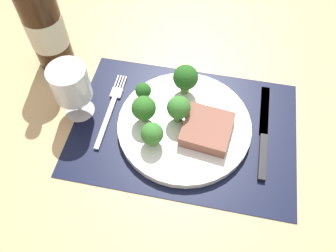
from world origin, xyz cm
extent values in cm
cube|color=tan|center=(0.00, 0.00, -1.50)|extent=(140.00, 110.00, 3.00)
cube|color=black|center=(0.00, 0.00, 0.15)|extent=(44.98, 31.33, 0.30)
cylinder|color=white|center=(0.00, 0.00, 1.10)|extent=(26.79, 26.79, 1.60)
cube|color=#8C5647|center=(4.61, -1.42, 3.19)|extent=(10.17, 10.22, 2.59)
cylinder|color=#5B8942|center=(-1.32, 8.04, 2.99)|extent=(1.84, 1.84, 2.19)
sphere|color=#235B1E|center=(-1.32, 8.04, 6.29)|extent=(5.18, 5.18, 5.18)
cylinder|color=#5B8942|center=(-7.93, -0.73, 2.84)|extent=(1.40, 1.40, 1.88)
sphere|color=#2D6B23|center=(-7.93, -0.73, 5.82)|extent=(4.78, 4.78, 4.78)
cylinder|color=#6B994C|center=(-5.22, -5.57, 2.55)|extent=(1.98, 1.98, 1.29)
sphere|color=#387A2D|center=(-5.22, -5.57, 5.02)|extent=(4.31, 4.31, 4.31)
cylinder|color=#6B994C|center=(-9.21, 3.94, 2.84)|extent=(1.29, 1.29, 1.87)
sphere|color=#235B1E|center=(-9.21, 3.94, 5.15)|extent=(3.23, 3.23, 3.23)
cylinder|color=#5B8942|center=(-1.41, 0.70, 2.85)|extent=(1.85, 1.85, 1.90)
sphere|color=#387A2D|center=(-1.41, 0.70, 5.77)|extent=(4.65, 4.65, 4.65)
cube|color=silver|center=(-15.93, -2.00, 0.55)|extent=(1.00, 13.00, 0.50)
cube|color=silver|center=(-15.93, 5.80, 0.55)|extent=(2.40, 2.60, 0.40)
cube|color=silver|center=(-16.83, 8.90, 0.55)|extent=(0.30, 3.60, 0.35)
cube|color=silver|center=(-16.23, 8.90, 0.55)|extent=(0.30, 3.60, 0.35)
cube|color=silver|center=(-15.63, 8.90, 0.55)|extent=(0.30, 3.60, 0.35)
cube|color=silver|center=(-15.03, 8.90, 0.55)|extent=(0.30, 3.60, 0.35)
cube|color=black|center=(15.95, -3.90, 0.70)|extent=(1.40, 10.00, 0.80)
cube|color=silver|center=(15.95, 7.60, 0.45)|extent=(1.80, 13.00, 0.30)
cylinder|color=#331E0F|center=(-32.18, 12.68, 10.37)|extent=(7.99, 7.99, 20.74)
cylinder|color=beige|center=(-32.18, 12.68, 9.33)|extent=(8.15, 8.15, 7.26)
cylinder|color=silver|center=(-22.25, -0.40, 0.20)|extent=(6.05, 6.05, 0.40)
cylinder|color=silver|center=(-22.25, -0.40, 2.94)|extent=(0.80, 0.80, 5.08)
cylinder|color=silver|center=(-22.25, -0.40, 9.00)|extent=(7.42, 7.42, 7.05)
cylinder|color=#560C19|center=(-22.25, -0.40, 7.20)|extent=(6.53, 6.53, 3.45)
camera|label=1|loc=(4.05, -37.04, 57.65)|focal=35.88mm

